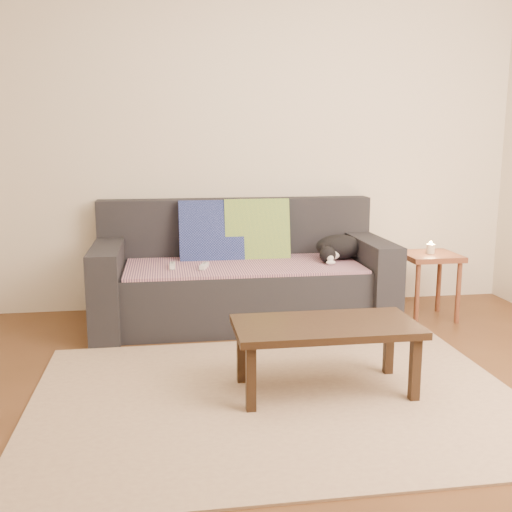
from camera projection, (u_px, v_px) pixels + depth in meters
The scene contains 13 objects.
ground at pixel (283, 412), 2.93m from camera, with size 4.50×4.50×0.00m, color brown.
back_wall at pixel (234, 142), 4.62m from camera, with size 4.50×0.04×2.60m, color beige.
sofa at pixel (242, 279), 4.39m from camera, with size 2.10×0.94×0.87m.
throw_blanket at pixel (243, 265), 4.28m from camera, with size 1.66×0.74×0.02m, color #412B50.
cushion_navy at pixel (211, 233), 4.47m from camera, with size 0.48×0.12×0.48m, color #111B49.
cushion_green at pixel (257, 232), 4.52m from camera, with size 0.49×0.12×0.49m, color #0C5049.
cat at pixel (338, 248), 4.43m from camera, with size 0.42×0.38×0.18m.
wii_remote_a at pixel (172, 266), 4.15m from camera, with size 0.15×0.04×0.03m, color white.
wii_remote_b at pixel (204, 266), 4.14m from camera, with size 0.15×0.04×0.03m, color white.
side_table at pixel (430, 265), 4.42m from camera, with size 0.39×0.39×0.49m.
candle at pixel (431, 249), 4.40m from camera, with size 0.06×0.06×0.09m.
rug at pixel (277, 398), 3.07m from camera, with size 2.50×1.80×0.01m, color tan.
coffee_table at pixel (326, 332), 3.10m from camera, with size 0.95×0.48×0.38m.
Camera 1 is at (-0.54, -2.68, 1.31)m, focal length 42.00 mm.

